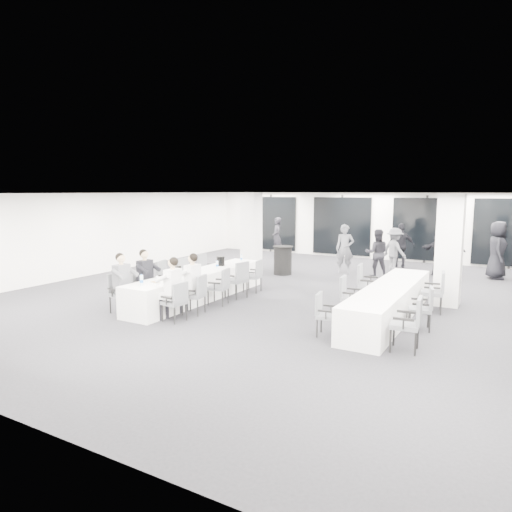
{
  "coord_description": "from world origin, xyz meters",
  "views": [
    {
      "loc": [
        5.56,
        -11.19,
        2.86
      ],
      "look_at": [
        -0.67,
        -0.2,
        1.06
      ],
      "focal_mm": 32.0,
      "sensor_mm": 36.0,
      "label": 1
    }
  ],
  "objects_px": {
    "chair_main_left_fourth": "(187,273)",
    "chair_main_right_far": "(255,274)",
    "cocktail_table": "(283,260)",
    "chair_side_left_near": "(325,312)",
    "chair_main_left_mid": "(166,277)",
    "standing_guest_f": "(441,248)",
    "chair_main_right_mid": "(221,284)",
    "chair_side_right_near": "(410,321)",
    "standing_guest_a": "(345,246)",
    "chair_main_right_fourth": "(238,278)",
    "chair_main_left_second": "(142,286)",
    "standing_guest_e": "(498,246)",
    "standing_guest_b": "(377,250)",
    "ice_bucket_far": "(221,261)",
    "banquet_table_main": "(200,286)",
    "standing_guest_c": "(395,247)",
    "banquet_table_side": "(389,302)",
    "chair_side_right_mid": "(424,305)",
    "chair_main_right_near": "(177,299)",
    "chair_side_right_far": "(436,289)",
    "chair_main_left_near": "(120,291)",
    "standing_guest_g": "(277,234)",
    "chair_main_right_second": "(197,292)",
    "chair_side_left_far": "(366,282)",
    "ice_bucket_near": "(177,271)",
    "standing_guest_d": "(401,243)"
  },
  "relations": [
    {
      "from": "chair_main_right_mid",
      "to": "standing_guest_f",
      "type": "xyz_separation_m",
      "value": [
        4.24,
        7.1,
        0.41
      ]
    },
    {
      "from": "chair_main_left_second",
      "to": "chair_main_right_mid",
      "type": "height_order",
      "value": "chair_main_right_mid"
    },
    {
      "from": "banquet_table_main",
      "to": "standing_guest_a",
      "type": "distance_m",
      "value": 6.13
    },
    {
      "from": "chair_side_right_near",
      "to": "standing_guest_c",
      "type": "bearing_deg",
      "value": 9.64
    },
    {
      "from": "chair_main_right_fourth",
      "to": "ice_bucket_near",
      "type": "height_order",
      "value": "ice_bucket_near"
    },
    {
      "from": "standing_guest_g",
      "to": "chair_side_right_mid",
      "type": "bearing_deg",
      "value": 1.95
    },
    {
      "from": "chair_main_left_fourth",
      "to": "chair_main_right_second",
      "type": "bearing_deg",
      "value": 48.52
    },
    {
      "from": "cocktail_table",
      "to": "chair_side_left_near",
      "type": "xyz_separation_m",
      "value": [
        3.72,
        -5.67,
        -0.01
      ]
    },
    {
      "from": "banquet_table_main",
      "to": "standing_guest_c",
      "type": "height_order",
      "value": "standing_guest_c"
    },
    {
      "from": "chair_side_left_far",
      "to": "ice_bucket_near",
      "type": "relative_size",
      "value": 3.78
    },
    {
      "from": "chair_main_right_second",
      "to": "standing_guest_e",
      "type": "relative_size",
      "value": 0.43
    },
    {
      "from": "chair_main_left_near",
      "to": "standing_guest_b",
      "type": "distance_m",
      "value": 8.64
    },
    {
      "from": "chair_side_right_far",
      "to": "ice_bucket_near",
      "type": "bearing_deg",
      "value": 105.06
    },
    {
      "from": "chair_side_right_far",
      "to": "standing_guest_c",
      "type": "bearing_deg",
      "value": 14.01
    },
    {
      "from": "cocktail_table",
      "to": "chair_main_left_mid",
      "type": "xyz_separation_m",
      "value": [
        -1.13,
        -4.75,
        0.08
      ]
    },
    {
      "from": "chair_main_left_near",
      "to": "chair_main_right_far",
      "type": "bearing_deg",
      "value": 169.4
    },
    {
      "from": "chair_side_left_near",
      "to": "standing_guest_b",
      "type": "bearing_deg",
      "value": 178.42
    },
    {
      "from": "chair_side_right_near",
      "to": "chair_side_right_far",
      "type": "distance_m",
      "value": 3.03
    },
    {
      "from": "chair_main_right_near",
      "to": "standing_guest_f",
      "type": "relative_size",
      "value": 0.47
    },
    {
      "from": "standing_guest_g",
      "to": "banquet_table_main",
      "type": "bearing_deg",
      "value": -28.16
    },
    {
      "from": "chair_main_left_mid",
      "to": "standing_guest_g",
      "type": "bearing_deg",
      "value": 174.07
    },
    {
      "from": "chair_main_left_second",
      "to": "standing_guest_f",
      "type": "relative_size",
      "value": 0.48
    },
    {
      "from": "chair_side_left_far",
      "to": "standing_guest_d",
      "type": "bearing_deg",
      "value": 176.5
    },
    {
      "from": "chair_main_right_mid",
      "to": "standing_guest_e",
      "type": "bearing_deg",
      "value": -50.22
    },
    {
      "from": "banquet_table_main",
      "to": "standing_guest_g",
      "type": "xyz_separation_m",
      "value": [
        -1.86,
        8.2,
        0.6
      ]
    },
    {
      "from": "standing_guest_e",
      "to": "chair_main_right_second",
      "type": "bearing_deg",
      "value": 138.38
    },
    {
      "from": "chair_side_right_near",
      "to": "standing_guest_a",
      "type": "bearing_deg",
      "value": 21.94
    },
    {
      "from": "chair_main_left_mid",
      "to": "chair_main_left_fourth",
      "type": "relative_size",
      "value": 1.04
    },
    {
      "from": "chair_main_left_mid",
      "to": "chair_main_right_near",
      "type": "distance_m",
      "value": 2.32
    },
    {
      "from": "chair_main_left_near",
      "to": "chair_main_right_second",
      "type": "relative_size",
      "value": 1.01
    },
    {
      "from": "chair_side_left_near",
      "to": "banquet_table_side",
      "type": "bearing_deg",
      "value": 148.25
    },
    {
      "from": "ice_bucket_far",
      "to": "banquet_table_side",
      "type": "bearing_deg",
      "value": -5.41
    },
    {
      "from": "standing_guest_a",
      "to": "ice_bucket_far",
      "type": "xyz_separation_m",
      "value": [
        -2.11,
        -4.66,
        -0.09
      ]
    },
    {
      "from": "standing_guest_f",
      "to": "standing_guest_g",
      "type": "distance_m",
      "value": 7.05
    },
    {
      "from": "banquet_table_main",
      "to": "standing_guest_f",
      "type": "relative_size",
      "value": 2.65
    },
    {
      "from": "standing_guest_g",
      "to": "chair_side_left_far",
      "type": "bearing_deg",
      "value": 0.76
    },
    {
      "from": "standing_guest_f",
      "to": "chair_main_right_mid",
      "type": "bearing_deg",
      "value": 78.78
    },
    {
      "from": "chair_side_left_far",
      "to": "ice_bucket_near",
      "type": "height_order",
      "value": "chair_side_left_far"
    },
    {
      "from": "chair_main_left_fourth",
      "to": "chair_main_right_far",
      "type": "xyz_separation_m",
      "value": [
        1.67,
        1.01,
        -0.04
      ]
    },
    {
      "from": "chair_main_right_second",
      "to": "ice_bucket_near",
      "type": "height_order",
      "value": "ice_bucket_near"
    },
    {
      "from": "standing_guest_b",
      "to": "ice_bucket_far",
      "type": "xyz_separation_m",
      "value": [
        -3.27,
        -4.51,
        -0.02
      ]
    },
    {
      "from": "chair_main_right_near",
      "to": "standing_guest_g",
      "type": "relative_size",
      "value": 0.45
    },
    {
      "from": "chair_main_right_far",
      "to": "standing_guest_b",
      "type": "xyz_separation_m",
      "value": [
        2.39,
        4.08,
        0.38
      ]
    },
    {
      "from": "chair_main_right_fourth",
      "to": "chair_side_left_near",
      "type": "distance_m",
      "value": 3.69
    },
    {
      "from": "chair_main_right_mid",
      "to": "chair_main_right_far",
      "type": "xyz_separation_m",
      "value": [
        0.0,
        1.73,
        -0.0
      ]
    },
    {
      "from": "standing_guest_e",
      "to": "standing_guest_g",
      "type": "height_order",
      "value": "standing_guest_e"
    },
    {
      "from": "ice_bucket_near",
      "to": "chair_main_right_second",
      "type": "bearing_deg",
      "value": -23.14
    },
    {
      "from": "banquet_table_side",
      "to": "chair_side_right_mid",
      "type": "bearing_deg",
      "value": -32.37
    },
    {
      "from": "chair_side_right_near",
      "to": "standing_guest_f",
      "type": "distance_m",
      "value": 8.3
    },
    {
      "from": "standing_guest_a",
      "to": "standing_guest_b",
      "type": "xyz_separation_m",
      "value": [
        1.17,
        -0.15,
        -0.06
      ]
    }
  ]
}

